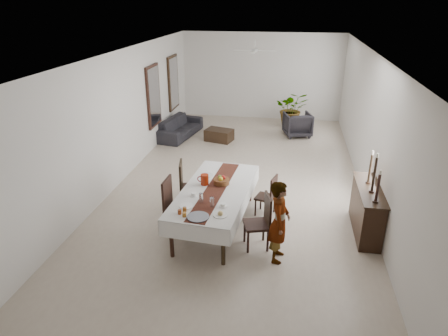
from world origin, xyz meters
TOP-DOWN VIEW (x-y plane):
  - floor at (0.00, 0.00)m, footprint 6.00×12.00m
  - ceiling at (0.00, 0.00)m, footprint 6.00×12.00m
  - wall_back at (0.00, 6.00)m, footprint 6.00×0.02m
  - wall_front at (0.00, -6.00)m, footprint 6.00×0.02m
  - wall_left at (-3.00, 0.00)m, footprint 0.02×12.00m
  - wall_right at (3.00, 0.00)m, footprint 0.02×12.00m
  - dining_table_top at (-0.21, -2.20)m, footprint 1.29×2.69m
  - table_leg_fl at (-0.79, -3.40)m, footprint 0.08×0.08m
  - table_leg_fr at (0.17, -3.47)m, footprint 0.08×0.08m
  - table_leg_bl at (-0.59, -0.92)m, footprint 0.08×0.08m
  - table_leg_br at (0.36, -1.00)m, footprint 0.08×0.08m
  - tablecloth_top at (-0.21, -2.20)m, footprint 1.50×2.90m
  - tablecloth_drape_left at (-0.85, -2.15)m, footprint 0.23×2.80m
  - tablecloth_drape_right at (0.42, -2.25)m, footprint 0.23×2.80m
  - tablecloth_drape_near at (-0.32, -3.59)m, footprint 1.28×0.11m
  - tablecloth_drape_far at (-0.10, -0.80)m, footprint 1.28×0.11m
  - table_runner at (-0.21, -2.20)m, footprint 0.60×2.75m
  - red_pitcher at (-0.47, -2.01)m, footprint 0.18×0.18m
  - pitcher_handle at (-0.56, -2.01)m, footprint 0.13×0.03m
  - wine_glass_near at (-0.14, -2.91)m, footprint 0.08×0.08m
  - wine_glass_mid at (-0.37, -2.79)m, footprint 0.08×0.08m
  - teacup_right at (0.06, -2.88)m, footprint 0.10×0.10m
  - saucer_right at (0.06, -2.88)m, footprint 0.16×0.16m
  - teacup_left at (-0.57, -2.55)m, footprint 0.10×0.10m
  - saucer_left at (-0.57, -2.55)m, footprint 0.16×0.16m
  - plate_near_right at (0.07, -3.20)m, footprint 0.26×0.26m
  - bread_near_right at (0.07, -3.20)m, footprint 0.10×0.10m
  - plate_near_left at (-0.60, -2.99)m, footprint 0.26×0.26m
  - plate_far_left at (-0.51, -1.57)m, footprint 0.26×0.26m
  - serving_tray at (-0.30, -3.34)m, footprint 0.39×0.39m
  - jam_jar_a at (-0.55, -3.35)m, footprint 0.07×0.07m
  - jam_jar_b at (-0.65, -3.28)m, footprint 0.07×0.07m
  - jam_jar_c at (-0.59, -3.17)m, footprint 0.07×0.07m
  - fruit_basket at (-0.14, -1.93)m, footprint 0.33×0.33m
  - fruit_red at (-0.10, -1.91)m, footprint 0.10×0.10m
  - fruit_green at (-0.18, -1.90)m, footprint 0.09×0.09m
  - fruit_yellow at (-0.14, -1.99)m, footprint 0.09×0.09m
  - chair_right_near_seat at (0.68, -2.82)m, footprint 0.56×0.56m
  - chair_right_near_leg_fl at (0.91, -2.94)m, footprint 0.06×0.06m
  - chair_right_near_leg_fr at (0.80, -2.59)m, footprint 0.06×0.06m
  - chair_right_near_leg_bl at (0.56, -3.05)m, footprint 0.06×0.06m
  - chair_right_near_leg_br at (0.45, -2.70)m, footprint 0.06×0.06m
  - chair_right_near_back at (0.87, -2.76)m, footprint 0.17×0.44m
  - chair_right_far_seat at (0.75, -1.56)m, footprint 0.48×0.48m
  - chair_right_far_leg_fl at (0.86, -1.76)m, footprint 0.05×0.05m
  - chair_right_far_leg_fr at (0.95, -1.45)m, footprint 0.05×0.05m
  - chair_right_far_leg_bl at (0.56, -1.67)m, footprint 0.05×0.05m
  - chair_right_far_leg_br at (0.64, -1.36)m, footprint 0.05×0.05m
  - chair_right_far_back at (0.92, -1.61)m, footprint 0.14×0.38m
  - chair_left_near_seat at (-0.88, -2.57)m, footprint 0.51×0.51m
  - chair_left_near_leg_fl at (-1.07, -2.36)m, footprint 0.05×0.05m
  - chair_left_near_leg_fr at (-1.09, -2.75)m, footprint 0.05×0.05m
  - chair_left_near_leg_bl at (-0.68, -2.38)m, footprint 0.05×0.05m
  - chair_left_near_leg_br at (-0.69, -2.77)m, footprint 0.05×0.05m
  - chair_left_near_back at (-1.11, -2.56)m, footprint 0.07×0.49m
  - chair_left_far_seat at (-0.88, -1.56)m, footprint 0.55×0.55m
  - chair_left_far_leg_fl at (-1.11, -1.41)m, footprint 0.06×0.06m
  - chair_left_far_leg_fr at (-1.03, -1.79)m, footprint 0.06×0.06m
  - chair_left_far_leg_bl at (-0.73, -1.34)m, footprint 0.06×0.06m
  - chair_left_far_leg_br at (-0.65, -1.71)m, footprint 0.06×0.06m
  - chair_left_far_back at (-1.09, -1.60)m, footprint 0.14×0.47m
  - woman at (1.10, -3.13)m, footprint 0.40×0.58m
  - sideboard_body at (2.78, -1.92)m, footprint 0.41×1.55m
  - sideboard_top at (2.78, -1.92)m, footprint 0.45×1.61m
  - candlestick_near_base at (2.78, -2.49)m, footprint 0.10×0.10m
  - candlestick_near_shaft at (2.78, -2.49)m, footprint 0.05×0.05m
  - candlestick_near_candle at (2.78, -2.49)m, footprint 0.04×0.04m
  - candlestick_mid_base at (2.78, -2.08)m, footprint 0.10×0.10m
  - candlestick_mid_shaft at (2.78, -2.08)m, footprint 0.05×0.05m
  - candlestick_mid_candle at (2.78, -2.08)m, footprint 0.04×0.04m
  - candlestick_far_base at (2.78, -1.66)m, footprint 0.10×0.10m
  - candlestick_far_shaft at (2.78, -1.66)m, footprint 0.05×0.05m
  - candlestick_far_candle at (2.78, -1.66)m, footprint 0.04×0.04m
  - sofa at (-2.49, 3.28)m, footprint 1.19×2.24m
  - armchair at (1.43, 3.98)m, footprint 1.05×1.07m
  - coffee_table at (-1.10, 3.03)m, footprint 0.97×0.77m
  - potted_plant at (1.20, 5.12)m, footprint 1.23×1.09m
  - mirror_frame_near at (-2.96, 2.20)m, footprint 0.06×1.05m
  - mirror_glass_near at (-2.92, 2.20)m, footprint 0.01×0.90m
  - mirror_frame_far at (-2.96, 4.30)m, footprint 0.06×1.05m
  - mirror_glass_far at (-2.92, 4.30)m, footprint 0.01×0.90m
  - fan_rod at (0.00, 3.00)m, footprint 0.04×0.04m
  - fan_hub at (0.00, 3.00)m, footprint 0.16×0.16m
  - fan_blade_n at (0.00, 3.35)m, footprint 0.10×0.55m
  - fan_blade_s at (0.00, 2.65)m, footprint 0.10×0.55m
  - fan_blade_e at (0.35, 3.00)m, footprint 0.55×0.10m
  - fan_blade_w at (-0.35, 3.00)m, footprint 0.55×0.10m

SIDE VIEW (x-z plane):
  - floor at x=0.00m, z-range 0.00..0.00m
  - coffee_table at x=-1.10m, z-range 0.00..0.38m
  - chair_right_far_leg_fl at x=0.86m, z-range 0.00..0.38m
  - chair_right_far_leg_fr at x=0.95m, z-range 0.00..0.38m
  - chair_right_far_leg_bl at x=0.56m, z-range 0.00..0.38m
  - chair_right_far_leg_br at x=0.64m, z-range 0.00..0.38m
  - chair_right_near_leg_fl at x=0.91m, z-range 0.00..0.44m
  - chair_right_near_leg_fr at x=0.80m, z-range 0.00..0.44m
  - chair_right_near_leg_bl at x=0.56m, z-range 0.00..0.44m
  - chair_right_near_leg_br at x=0.45m, z-range 0.00..0.44m
  - chair_left_far_leg_fl at x=-1.11m, z-range 0.00..0.46m
  - chair_left_far_leg_fr at x=-1.03m, z-range 0.00..0.46m
  - chair_left_far_leg_bl at x=-0.73m, z-range 0.00..0.46m
  - chair_left_far_leg_br at x=-0.65m, z-range 0.00..0.46m
  - chair_left_near_leg_fl at x=-1.07m, z-range 0.00..0.48m
  - chair_left_near_leg_fr at x=-1.09m, z-range 0.00..0.48m
  - chair_left_near_leg_bl at x=-0.68m, z-range 0.00..0.48m
  - chair_left_near_leg_br at x=-0.69m, z-range 0.00..0.48m
  - sofa at x=-2.49m, z-range 0.00..0.62m
  - table_leg_fl at x=-0.79m, z-range 0.00..0.76m
  - table_leg_fr at x=0.17m, z-range 0.00..0.76m
  - table_leg_bl at x=-0.59m, z-range 0.00..0.76m
  - table_leg_br at x=0.36m, z-range 0.00..0.76m
  - armchair at x=1.43m, z-range 0.00..0.79m
  - chair_right_far_seat at x=0.75m, z-range 0.38..0.43m
  - sideboard_body at x=2.78m, z-range 0.00..0.93m
  - chair_right_near_seat at x=0.68m, z-range 0.45..0.50m
  - chair_left_far_seat at x=-0.88m, z-range 0.46..0.52m
  - chair_left_near_seat at x=-0.88m, z-range 0.48..0.54m
  - potted_plant at x=1.20m, z-range 0.00..1.27m
  - tablecloth_drape_left at x=-0.85m, z-range 0.50..0.83m
  - tablecloth_drape_right at x=0.42m, z-range 0.50..0.83m
  - tablecloth_drape_near at x=-0.32m, z-range 0.50..0.83m
  - tablecloth_drape_far at x=-0.10m, z-range 0.50..0.83m
  - chair_right_far_back at x=0.92m, z-range 0.42..0.92m
  - woman at x=1.10m, z-range 0.00..1.53m
  - chair_right_near_back at x=0.87m, z-range 0.49..1.06m
  - dining_table_top at x=-0.21m, z-range 0.76..0.82m
  - chair_left_far_back at x=-1.09m, z-range 0.51..1.11m
  - tablecloth_top at x=-0.21m, z-range 0.82..0.83m
  - table_runner at x=-0.21m, z-range 0.83..0.83m
  - saucer_right at x=0.06m, z-range 0.83..0.84m
  - saucer_left at x=-0.57m, z-range 0.83..0.84m
  - plate_near_right at x=0.07m, z-range 0.83..0.85m
  - plate_near_left at x=-0.60m, z-range 0.83..0.85m
  - plate_far_left at x=-0.51m, z-range 0.83..0.85m
  - chair_left_near_back at x=-1.11m, z-range 0.53..1.15m
  - serving_tray at x=-0.30m, z-range 0.83..0.85m
  - teacup_right at x=0.06m, z-range 0.83..0.89m
  - teacup_left at x=-0.57m, z-range 0.83..0.89m
  - bread_near_right at x=0.07m, z-range 0.82..0.92m
  - jam_jar_a at x=-0.55m, z-range 0.83..0.91m
  - jam_jar_b at x=-0.65m, z-range 0.83..0.91m
  - jam_jar_c at x=-0.59m, z-range 0.83..0.91m
  - fruit_basket at x=-0.14m, z-range 0.83..0.94m
  - wine_glass_near at x=-0.14m, z-range 0.83..1.01m
  - wine_glass_mid at x=-0.37m, z-range 0.83..1.01m
  - red_pitcher at x=-0.47m, z-range 0.83..1.05m
  - pitcher_handle at x=-0.56m, z-range 0.87..1.00m
  - sideboard_top at x=2.78m, z-range 0.93..0.96m
  - fruit_red at x=-0.10m, z-range 0.92..1.01m
  - fruit_green at x=-0.18m, z-range 0.92..1.01m
  - fruit_yellow at x=-0.14m, z-range 0.92..1.01m
  - candlestick_near_base at x=2.78m, z-range 0.96..0.99m
  - candlestick_mid_base at x=2.78m, z-range 0.96..0.99m
  - candlestick_far_base at x=2.78m, z-range 0.96..0.99m
  - candlestick_near_shaft at x=2.78m, z-range 0.99..1.51m
  - candlestick_far_shaft at x=2.78m, z-range 0.99..1.56m
  - candlestick_mid_shaft at x=2.78m, z-range 0.99..1.66m
  - candlestick_near_candle at x=2.78m, z-range 1.51..1.59m
  - wall_back at x=0.00m, z-range 0.00..3.20m
  - wall_front at x=0.00m, z-range 0.00..3.20m
  - wall_left at x=-3.00m, z-range 0.00..3.20m
  - wall_right at x=3.00m, z-range 0.00..3.20m
  - mirror_frame_near at x=-2.96m, z-range 0.67..2.53m
  - mirror_glass_near at x=-2.92m, z-range 0.75..2.45m
  - mirror_frame_far at x=-2.96m, z-range 0.67..2.53m
  - mirror_glass_far at x=-2.92m, z-range 0.75..2.45m
  - candlestick_far_candle at x=2.78m, z-range 1.56..1.64m
  - candlestick_mid_candle at x=2.78m, z-range 1.66..1.75m
  - fan_hub at x=0.00m, z-range 2.86..2.94m
  - fan_blade_n at x=0.00m, z-range 2.89..2.91m
  - fan_blade_s at x=0.00m, z-range 2.89..2.91m
  - fan_blade_e at x=0.35m, z-range 2.89..2.91m
  - fan_blade_w at x=-0.35m, z-range 2.89..2.91m
  - fan_rod at x=0.00m, z-range 3.00..3.20m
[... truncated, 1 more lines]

